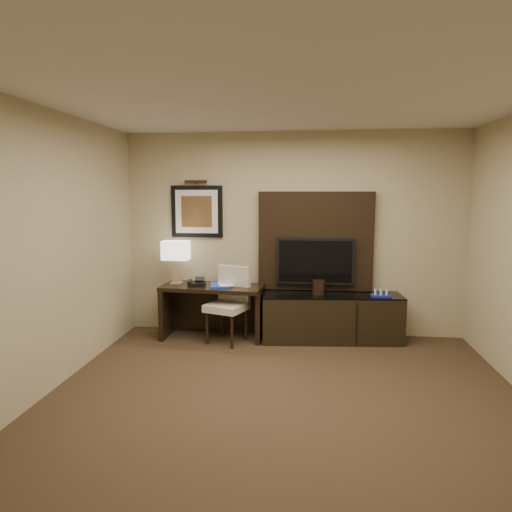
# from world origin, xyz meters

# --- Properties ---
(floor) EXTENTS (4.50, 5.00, 0.01)m
(floor) POSITION_xyz_m (0.00, 0.00, -0.01)
(floor) COLOR #362618
(floor) RESTS_ON ground
(ceiling) EXTENTS (4.50, 5.00, 0.01)m
(ceiling) POSITION_xyz_m (0.00, 0.00, 2.70)
(ceiling) COLOR silver
(ceiling) RESTS_ON wall_back
(wall_back) EXTENTS (4.50, 0.01, 2.70)m
(wall_back) POSITION_xyz_m (0.00, 2.50, 1.35)
(wall_back) COLOR tan
(wall_back) RESTS_ON floor
(wall_front) EXTENTS (4.50, 0.01, 2.70)m
(wall_front) POSITION_xyz_m (0.00, -2.50, 1.35)
(wall_front) COLOR tan
(wall_front) RESTS_ON floor
(wall_left) EXTENTS (0.01, 5.00, 2.70)m
(wall_left) POSITION_xyz_m (-2.25, 0.00, 1.35)
(wall_left) COLOR tan
(wall_left) RESTS_ON floor
(desk) EXTENTS (1.35, 0.67, 0.70)m
(desk) POSITION_xyz_m (-1.03, 2.15, 0.35)
(desk) COLOR black
(desk) RESTS_ON floor
(credenza) EXTENTS (1.81, 0.64, 0.61)m
(credenza) POSITION_xyz_m (0.52, 2.20, 0.31)
(credenza) COLOR black
(credenza) RESTS_ON floor
(tv_wall_panel) EXTENTS (1.50, 0.12, 1.30)m
(tv_wall_panel) POSITION_xyz_m (0.30, 2.44, 1.27)
(tv_wall_panel) COLOR black
(tv_wall_panel) RESTS_ON wall_back
(tv) EXTENTS (1.00, 0.08, 0.60)m
(tv) POSITION_xyz_m (0.30, 2.34, 1.02)
(tv) COLOR black
(tv) RESTS_ON tv_wall_panel
(artwork) EXTENTS (0.70, 0.04, 0.70)m
(artwork) POSITION_xyz_m (-1.30, 2.48, 1.65)
(artwork) COLOR black
(artwork) RESTS_ON wall_back
(picture_light) EXTENTS (0.04, 0.04, 0.30)m
(picture_light) POSITION_xyz_m (-1.30, 2.44, 2.05)
(picture_light) COLOR #3E2013
(picture_light) RESTS_ON wall_back
(desk_chair) EXTENTS (0.61, 0.65, 0.95)m
(desk_chair) POSITION_xyz_m (-0.82, 1.98, 0.47)
(desk_chair) COLOR beige
(desk_chair) RESTS_ON floor
(table_lamp) EXTENTS (0.39, 0.26, 0.59)m
(table_lamp) POSITION_xyz_m (-1.54, 2.24, 1.00)
(table_lamp) COLOR tan
(table_lamp) RESTS_ON desk
(desk_phone) EXTENTS (0.24, 0.23, 0.11)m
(desk_phone) POSITION_xyz_m (-1.23, 2.11, 0.76)
(desk_phone) COLOR black
(desk_phone) RESTS_ON desk
(blue_folder) EXTENTS (0.33, 0.39, 0.02)m
(blue_folder) POSITION_xyz_m (-0.92, 2.13, 0.71)
(blue_folder) COLOR #1A34AB
(blue_folder) RESTS_ON desk
(book) EXTENTS (0.18, 0.08, 0.24)m
(book) POSITION_xyz_m (-0.94, 2.11, 0.82)
(book) COLOR gray
(book) RESTS_ON desk
(water_bottle) EXTENTS (0.06, 0.06, 0.17)m
(water_bottle) POSITION_xyz_m (-0.59, 2.19, 0.79)
(water_bottle) COLOR silver
(water_bottle) RESTS_ON desk
(ice_bucket) EXTENTS (0.17, 0.17, 0.18)m
(ice_bucket) POSITION_xyz_m (0.34, 2.20, 0.70)
(ice_bucket) COLOR black
(ice_bucket) RESTS_ON credenza
(minibar_tray) EXTENTS (0.25, 0.15, 0.09)m
(minibar_tray) POSITION_xyz_m (1.12, 2.15, 0.66)
(minibar_tray) COLOR #171D97
(minibar_tray) RESTS_ON credenza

